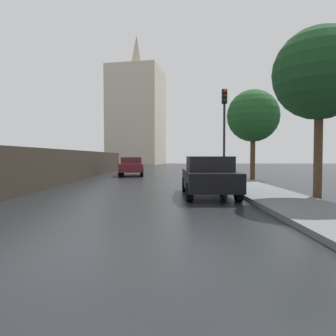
% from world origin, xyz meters
% --- Properties ---
extents(ground, '(120.00, 120.00, 0.00)m').
position_xyz_m(ground, '(0.00, 0.00, 0.00)').
color(ground, black).
extents(car_maroon_near_kerb, '(2.09, 4.36, 1.44)m').
position_xyz_m(car_maroon_near_kerb, '(-1.51, 19.39, 0.76)').
color(car_maroon_near_kerb, maroon).
rests_on(car_maroon_near_kerb, ground).
extents(car_black_mid_road, '(1.87, 4.31, 1.51)m').
position_xyz_m(car_black_mid_road, '(2.87, 7.09, 0.77)').
color(car_black_mid_road, black).
rests_on(car_black_mid_road, ground).
extents(traffic_light, '(0.26, 0.39, 4.93)m').
position_xyz_m(traffic_light, '(4.33, 11.92, 3.51)').
color(traffic_light, black).
rests_on(traffic_light, sidewalk_strip).
extents(street_tree_near, '(3.44, 3.44, 5.92)m').
position_xyz_m(street_tree_near, '(6.97, 15.94, 4.18)').
color(street_tree_near, '#4C3823').
rests_on(street_tree_near, ground).
extents(street_tree_mid, '(3.15, 3.15, 5.93)m').
position_xyz_m(street_tree_mid, '(6.52, 6.10, 4.33)').
color(street_tree_mid, '#4C3823').
rests_on(street_tree_mid, ground).
extents(distant_tower, '(11.08, 11.36, 24.50)m').
position_xyz_m(distant_tower, '(-4.65, 54.72, 9.36)').
color(distant_tower, beige).
rests_on(distant_tower, ground).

